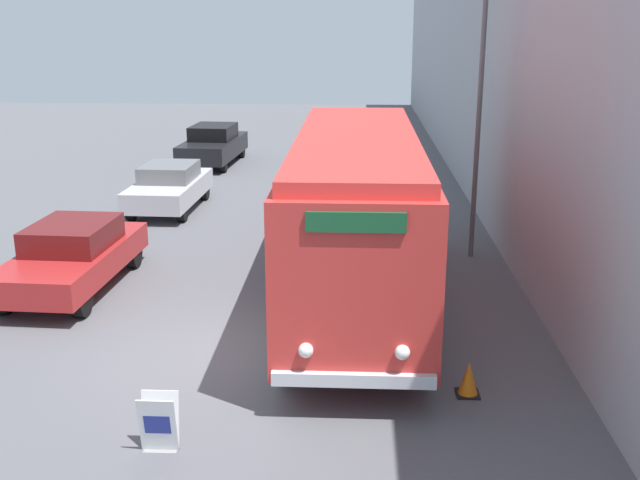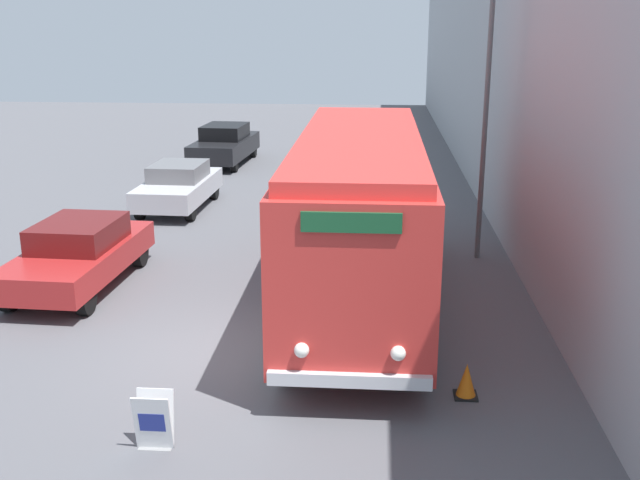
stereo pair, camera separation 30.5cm
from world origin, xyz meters
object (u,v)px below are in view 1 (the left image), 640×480
Objects in this scene: streetlamp at (482,70)px; parked_car_mid at (169,186)px; sign_board at (159,424)px; traffic_cone at (468,379)px; vintage_bus at (356,210)px; parked_car_near at (73,255)px; parked_car_far at (213,145)px.

streetlamp is 1.66× the size of parked_car_mid.
sign_board is 1.49× the size of traffic_cone.
vintage_bus is 6.42m from sign_board.
vintage_bus reaches higher than parked_car_near.
vintage_bus is 1.37× the size of streetlamp.
streetlamp reaches higher than sign_board.
vintage_bus is 9.54m from parked_car_mid.
vintage_bus is 17.46× the size of traffic_cone.
traffic_cone is at bearing -65.56° from vintage_bus.
traffic_cone is (-1.06, -7.16, -4.21)m from streetlamp.
parked_car_far reaches higher than sign_board.
parked_car_far is at bearing 111.64° from traffic_cone.
vintage_bus is 11.75× the size of sign_board.
sign_board is 4.71m from traffic_cone.
parked_car_near is 8.24× the size of traffic_cone.
sign_board is 7.09m from parked_car_near.
vintage_bus reaches higher than traffic_cone.
vintage_bus reaches higher than sign_board.
parked_car_mid reaches higher than sign_board.
sign_board is 20.98m from parked_car_far.
parked_car_mid is 7.51m from parked_car_far.
streetlamp is at bearing 58.72° from sign_board.
vintage_bus is 16.18m from parked_car_far.
parked_car_far is at bearing 98.68° from sign_board.
vintage_bus is at bearing -65.43° from parked_car_far.
parked_car_mid is (0.35, 7.04, -0.03)m from parked_car_near.
vintage_bus is at bearing 114.44° from traffic_cone.
sign_board is at bearing -74.88° from parked_car_mid.
sign_board reaches higher than traffic_cone.
vintage_bus is 5.00m from streetlamp.
parked_car_near reaches higher than parked_car_mid.
parked_car_mid is at bearing -85.81° from parked_car_far.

